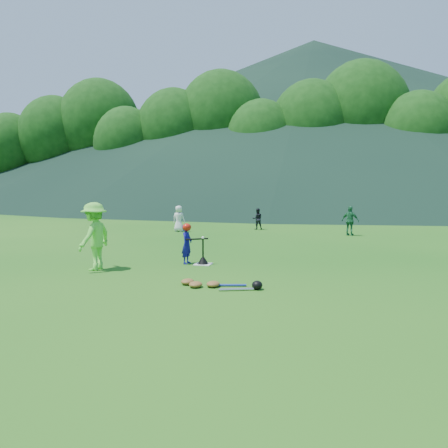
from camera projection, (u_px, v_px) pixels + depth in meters
name	position (u px, v px, depth m)	size (l,w,h in m)	color
ground	(203.00, 265.00, 11.92)	(120.00, 120.00, 0.00)	#165413
home_plate	(203.00, 264.00, 11.92)	(0.45, 0.45, 0.02)	silver
baseball	(203.00, 238.00, 11.85)	(0.08, 0.08, 0.08)	white
batter_child	(187.00, 244.00, 12.00)	(0.40, 0.26, 1.09)	navy
adult_coach	(94.00, 236.00, 11.10)	(1.12, 0.64, 1.73)	#68E242
fielder_a	(179.00, 219.00, 20.44)	(0.60, 0.39, 1.23)	white
fielder_b	(257.00, 219.00, 21.46)	(0.51, 0.40, 1.04)	black
fielder_c	(350.00, 221.00, 18.82)	(0.75, 0.31, 1.28)	#1E673B
batting_tee	(203.00, 260.00, 11.90)	(0.30, 0.30, 0.68)	black
batter_gear	(188.00, 228.00, 11.95)	(0.72, 0.29, 0.45)	red
equipment_pile	(213.00, 284.00, 9.26)	(1.80, 0.63, 0.19)	olive
outfield_fence	(289.00, 202.00, 39.00)	(70.07, 0.08, 1.33)	gray
tree_line	(297.00, 126.00, 43.95)	(70.04, 11.40, 14.82)	#382314
distant_hills	(275.00, 125.00, 91.68)	(155.00, 140.00, 32.00)	black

